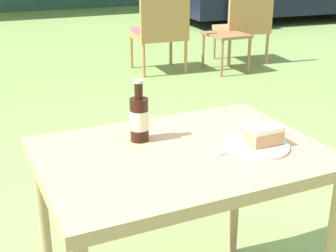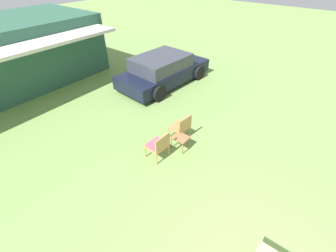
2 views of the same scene
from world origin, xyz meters
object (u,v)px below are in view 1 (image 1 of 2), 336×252
at_px(wicker_chair_plain, 245,24).
at_px(patio_table, 181,171).
at_px(wicker_chair_cushioned, 160,30).
at_px(cola_bottle_near, 139,118).
at_px(garden_side_table, 226,39).
at_px(cake_on_plate, 260,140).

height_order(wicker_chair_plain, patio_table, wicker_chair_plain).
distance_m(wicker_chair_plain, patio_table, 4.37).
distance_m(wicker_chair_cushioned, cola_bottle_near, 3.77).
bearing_deg(patio_table, wicker_chair_plain, 53.68).
bearing_deg(wicker_chair_plain, patio_table, 60.58).
distance_m(wicker_chair_cushioned, patio_table, 3.84).
height_order(wicker_chair_cushioned, garden_side_table, wicker_chair_cushioned).
xyz_separation_m(wicker_chair_plain, patio_table, (-2.59, -3.52, 0.16)).
bearing_deg(garden_side_table, cola_bottle_near, -126.00).
height_order(patio_table, cake_on_plate, cake_on_plate).
relative_size(wicker_chair_cushioned, wicker_chair_plain, 1.00).
height_order(patio_table, cola_bottle_near, cola_bottle_near).
bearing_deg(cola_bottle_near, wicker_chair_plain, 51.65).
distance_m(wicker_chair_cushioned, wicker_chair_plain, 1.10).
xyz_separation_m(patio_table, cola_bottle_near, (-0.09, 0.14, 0.16)).
xyz_separation_m(wicker_chair_plain, cola_bottle_near, (-2.68, -3.38, 0.32)).
height_order(garden_side_table, cola_bottle_near, cola_bottle_near).
relative_size(patio_table, cola_bottle_near, 4.28).
distance_m(wicker_chair_plain, garden_side_table, 0.48).
xyz_separation_m(garden_side_table, patio_table, (-2.19, -3.27, 0.27)).
xyz_separation_m(wicker_chair_cushioned, cake_on_plate, (-1.24, -3.62, 0.27)).
xyz_separation_m(wicker_chair_plain, garden_side_table, (-0.40, -0.25, -0.11)).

